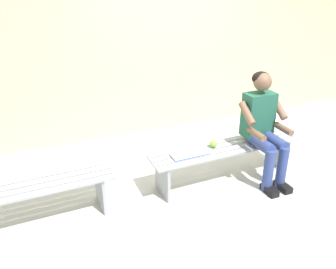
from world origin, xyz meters
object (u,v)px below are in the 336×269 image
(bench_far, at_px, (19,197))
(apple, at_px, (213,144))
(bench_near, at_px, (225,154))
(book_open, at_px, (189,154))
(person_seated, at_px, (264,124))

(bench_far, bearing_deg, apple, -178.87)
(bench_far, xyz_separation_m, apple, (-2.04, -0.04, 0.14))
(bench_near, bearing_deg, apple, -16.17)
(bench_near, distance_m, book_open, 0.47)
(bench_near, xyz_separation_m, apple, (0.14, -0.04, 0.14))
(person_seated, height_order, apple, person_seated)
(bench_far, height_order, apple, apple)
(bench_far, xyz_separation_m, person_seated, (-2.58, 0.10, 0.34))
(bench_near, xyz_separation_m, bench_far, (2.17, -0.00, -0.00))
(bench_near, bearing_deg, bench_far, -0.00)
(bench_near, relative_size, bench_far, 1.03)
(person_seated, bearing_deg, bench_far, -2.18)
(bench_near, height_order, person_seated, person_seated)
(bench_far, bearing_deg, bench_near, 180.00)
(bench_far, xyz_separation_m, book_open, (-1.72, 0.02, 0.11))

